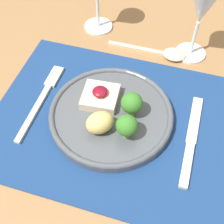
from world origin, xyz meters
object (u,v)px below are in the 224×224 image
(knife, at_px, (190,145))
(spoon, at_px, (166,53))
(dinner_plate, at_px, (112,114))
(wine_glass_near, at_px, (202,9))
(fork, at_px, (43,96))

(knife, bearing_deg, spoon, 113.69)
(dinner_plate, xyz_separation_m, wine_glass_near, (0.13, 0.24, 0.11))
(spoon, xyz_separation_m, wine_glass_near, (0.05, 0.02, 0.12))
(knife, relative_size, wine_glass_near, 1.17)
(fork, distance_m, spoon, 0.31)
(fork, height_order, spoon, spoon)
(dinner_plate, height_order, spoon, dinner_plate)
(dinner_plate, xyz_separation_m, knife, (0.16, -0.02, -0.01))
(knife, distance_m, spoon, 0.26)
(fork, relative_size, knife, 1.00)
(fork, distance_m, wine_glass_near, 0.38)
(dinner_plate, bearing_deg, spoon, 72.39)
(dinner_plate, xyz_separation_m, fork, (-0.16, 0.01, -0.01))
(dinner_plate, distance_m, knife, 0.16)
(fork, xyz_separation_m, wine_glass_near, (0.28, 0.23, 0.12))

